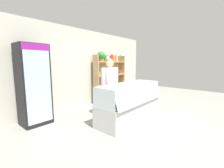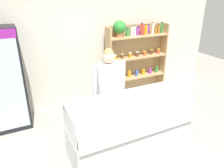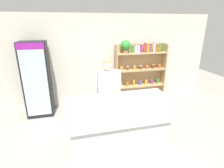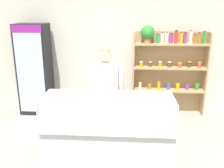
{
  "view_description": "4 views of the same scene",
  "coord_description": "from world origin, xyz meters",
  "views": [
    {
      "loc": [
        -3.5,
        -2.19,
        1.56
      ],
      "look_at": [
        -0.07,
        0.75,
        0.91
      ],
      "focal_mm": 24.0,
      "sensor_mm": 36.0,
      "label": 1
    },
    {
      "loc": [
        -1.83,
        -2.65,
        2.57
      ],
      "look_at": [
        -0.33,
        0.42,
        1.11
      ],
      "focal_mm": 35.0,
      "sensor_mm": 36.0,
      "label": 2
    },
    {
      "loc": [
        -1.11,
        -3.09,
        2.43
      ],
      "look_at": [
        -0.24,
        0.38,
        1.18
      ],
      "focal_mm": 28.0,
      "sensor_mm": 36.0,
      "label": 3
    },
    {
      "loc": [
        0.12,
        -3.63,
        2.34
      ],
      "look_at": [
        -0.16,
        0.61,
        1.03
      ],
      "focal_mm": 40.0,
      "sensor_mm": 36.0,
      "label": 4
    }
  ],
  "objects": [
    {
      "name": "ground_plane",
      "position": [
        0.0,
        0.0,
        0.0
      ],
      "size": [
        12.0,
        12.0,
        0.0
      ],
      "primitive_type": "plane",
      "color": "gray"
    },
    {
      "name": "back_wall",
      "position": [
        0.0,
        2.11,
        1.35
      ],
      "size": [
        6.8,
        0.1,
        2.7
      ],
      "primitive_type": "cube",
      "color": "beige",
      "rests_on": "ground"
    },
    {
      "name": "drinks_fridge",
      "position": [
        -1.97,
        1.68,
        1.01
      ],
      "size": [
        0.67,
        0.55,
        2.01
      ],
      "color": "black",
      "rests_on": "ground"
    },
    {
      "name": "shelving_unit",
      "position": [
        0.96,
        1.81,
        1.15
      ],
      "size": [
        1.61,
        0.3,
        1.97
      ],
      "color": "tan",
      "rests_on": "ground"
    },
    {
      "name": "deli_display_case",
      "position": [
        -0.19,
        0.0,
        0.31
      ],
      "size": [
        2.08,
        0.76,
        1.01
      ],
      "color": "silver",
      "rests_on": "ground"
    },
    {
      "name": "shop_clerk",
      "position": [
        -0.28,
        0.64,
        1.0
      ],
      "size": [
        0.65,
        0.25,
        1.68
      ],
      "color": "#4C4233",
      "rests_on": "ground"
    }
  ]
}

